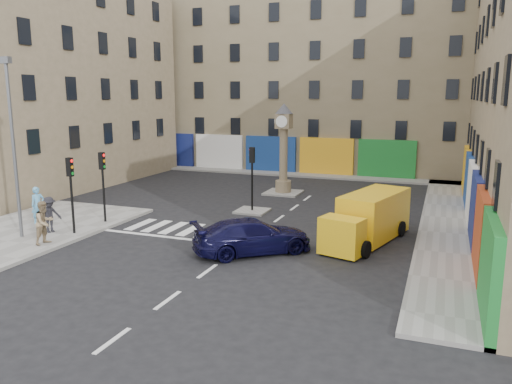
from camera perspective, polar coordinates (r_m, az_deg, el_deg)
The scene contains 17 objects.
ground at distance 21.52m, azimuth -3.20°, elevation -7.33°, with size 120.00×120.00×0.00m, color black.
sidewalk_right at distance 29.42m, azimuth 20.91°, elevation -2.87°, with size 2.60×30.00×0.15m, color gray.
sidewalk_far at distance 43.19m, azimuth 3.90°, elevation 2.09°, with size 32.00×2.40×0.15m, color gray.
island_near at distance 29.36m, azimuth -0.44°, elevation -2.18°, with size 1.80×1.80×0.12m, color gray.
island_far at distance 34.89m, azimuth 3.12°, elevation -0.07°, with size 2.40×2.40×0.12m, color gray.
building_far at distance 48.28m, azimuth 6.09°, elevation 13.03°, with size 32.00×10.00×17.00m, color #7E7054.
building_left at distance 41.07m, azimuth -21.42°, elevation 11.31°, with size 8.00×20.00×15.00m, color #867458.
traffic_light_left_near at distance 25.48m, azimuth -20.41°, elevation 0.96°, with size 0.28×0.22×3.70m.
traffic_light_left_far at distance 27.30m, azimuth -17.12°, elevation 1.80°, with size 0.28×0.22×3.70m.
traffic_light_island at distance 28.88m, azimuth -0.45°, elevation 2.71°, with size 0.28×0.22×3.70m.
lamp_post at distance 25.53m, azimuth -26.03°, elevation 5.47°, with size 0.50×0.25×8.30m.
clock_pillar at distance 34.39m, azimuth 3.18°, elevation 5.64°, with size 1.20×1.20×6.10m.
navy_sedan at distance 21.72m, azimuth -0.39°, elevation -5.06°, with size 2.11×5.19×1.51m, color black.
yellow_van at distance 23.90m, azimuth 12.75°, elevation -2.94°, with size 3.42×6.45×2.25m.
pedestrian_blue at distance 28.43m, azimuth -23.66°, elevation -1.38°, with size 0.71×0.46×1.93m, color #59A0CC.
pedestrian_tan at distance 24.39m, azimuth -23.03°, elevation -3.23°, with size 0.96×0.75×1.97m, color #967E5C.
pedestrian_dark at distance 26.34m, azimuth -22.52°, elevation -2.41°, with size 1.14×0.66×1.77m, color black.
Camera 1 is at (8.34, -18.64, 6.78)m, focal length 35.00 mm.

